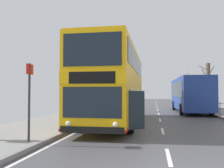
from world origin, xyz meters
name	(u,v)px	position (x,y,z in m)	size (l,w,h in m)	color
double_decker_bus_main	(116,85)	(-2.67, 9.92, 2.28)	(3.27, 11.61, 4.35)	#F4B20F
background_bus_far_lane	(190,94)	(2.93, 19.22, 1.73)	(2.78, 9.98, 3.16)	navy
pedestrian_railing_far_kerb	(217,106)	(4.45, 15.51, 0.78)	(0.05, 28.05, 0.96)	#2D3338
bus_stop_sign_near	(29,93)	(-4.72, 3.36, 1.81)	(0.08, 0.44, 2.72)	#2D2D33
bare_tree_far_00	(190,88)	(5.67, 38.75, 2.70)	(2.75, 2.53, 5.54)	brown
bare_tree_far_02	(208,85)	(5.21, 22.22, 2.60)	(1.37, 1.40, 4.78)	brown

